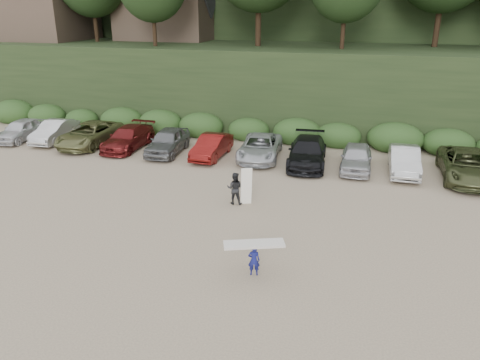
% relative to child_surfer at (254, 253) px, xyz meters
% --- Properties ---
extents(ground, '(120.00, 120.00, 0.00)m').
position_rel_child_surfer_xyz_m(ground, '(-2.61, 2.77, -0.87)').
color(ground, tan).
rests_on(ground, ground).
extents(parked_cars, '(39.40, 6.14, 1.60)m').
position_rel_child_surfer_xyz_m(parked_cars, '(-1.34, 12.77, -0.12)').
color(parked_cars, silver).
rests_on(parked_cars, ground).
extents(child_surfer, '(2.20, 1.31, 1.27)m').
position_rel_child_surfer_xyz_m(child_surfer, '(0.00, 0.00, 0.00)').
color(child_surfer, navy).
rests_on(child_surfer, ground).
extents(adult_surfer, '(1.26, 0.67, 1.87)m').
position_rel_child_surfer_xyz_m(adult_surfer, '(-2.36, 5.92, -0.06)').
color(adult_surfer, black).
rests_on(adult_surfer, ground).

